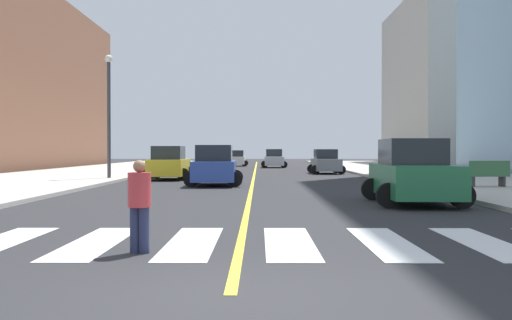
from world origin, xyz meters
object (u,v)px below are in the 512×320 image
car_silver_second (274,159)px  car_white_third (237,159)px  car_yellow_fifth (169,164)px  fire_hydrant (413,173)px  street_lamp (109,105)px  pedestrian_crossing (139,202)px  car_green_fourth (413,173)px  car_gray_sixth (326,162)px  park_bench (488,174)px  car_blue_nearest (215,167)px

car_silver_second → car_white_third: 6.67m
car_yellow_fifth → fire_hydrant: car_yellow_fifth is taller
street_lamp → pedestrian_crossing: bearing=-74.6°
car_white_third → car_green_fourth: (7.34, -44.75, 0.18)m
car_gray_sixth → car_yellow_fifth: bearing=40.0°
car_white_third → car_gray_sixth: (7.29, -20.39, 0.04)m
car_silver_second → park_bench: (8.34, -32.90, -0.16)m
car_blue_nearest → park_bench: size_ratio=2.41×
car_gray_sixth → pedestrian_crossing: size_ratio=2.60×
car_blue_nearest → car_white_third: (-0.23, 35.02, -0.12)m
car_green_fourth → car_yellow_fifth: (-10.20, 15.45, -0.06)m
pedestrian_crossing → street_lamp: street_lamp is taller
car_white_third → car_green_fourth: car_green_fourth is taller
car_white_third → park_bench: 40.24m
car_blue_nearest → pedestrian_crossing: (0.17, -18.86, -0.06)m
car_silver_second → fire_hydrant: 29.90m
car_silver_second → street_lamp: street_lamp is taller
park_bench → street_lamp: street_lamp is taller
car_blue_nearest → car_green_fourth: car_green_fourth is taller
car_blue_nearest → pedestrian_crossing: size_ratio=2.85×
car_blue_nearest → pedestrian_crossing: car_blue_nearest is taller
car_green_fourth → fire_hydrant: 10.37m
car_white_third → fire_hydrant: car_white_third is taller
car_blue_nearest → street_lamp: street_lamp is taller
car_green_fourth → pedestrian_crossing: bearing=54.0°
car_gray_sixth → car_white_third: bearing=-71.7°
car_gray_sixth → fire_hydrant: (2.66, -14.33, -0.26)m
car_blue_nearest → car_green_fourth: 12.06m
car_white_third → car_yellow_fifth: (-2.86, -29.30, 0.12)m
car_white_third → park_bench: bearing=-71.8°
car_silver_second → car_yellow_fifth: 24.79m
car_yellow_fifth → fire_hydrant: size_ratio=4.93×
car_white_third → street_lamp: 31.04m
car_silver_second → pedestrian_crossing: 48.56m
car_yellow_fifth → park_bench: bearing=-30.4°
car_white_third → street_lamp: bearing=-100.9°
street_lamp → park_bench: bearing=-23.9°
park_bench → fire_hydrant: bearing=27.3°
car_white_third → car_yellow_fifth: bearing=-95.0°
car_silver_second → car_gray_sixth: bearing=103.0°
car_yellow_fifth → car_gray_sixth: (10.15, 8.92, -0.08)m
car_silver_second → car_gray_sixth: size_ratio=1.01×
car_white_third → street_lamp: size_ratio=0.55×
car_silver_second → car_green_fourth: (3.48, -39.31, 0.12)m
car_blue_nearest → fire_hydrant: size_ratio=4.97×
car_yellow_fifth → fire_hydrant: 13.91m
car_white_third → park_bench: size_ratio=2.08×
car_green_fourth → car_gray_sixth: car_green_fourth is taller
pedestrian_crossing → park_bench: bearing=-112.7°
car_green_fourth → street_lamp: bearing=-45.8°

